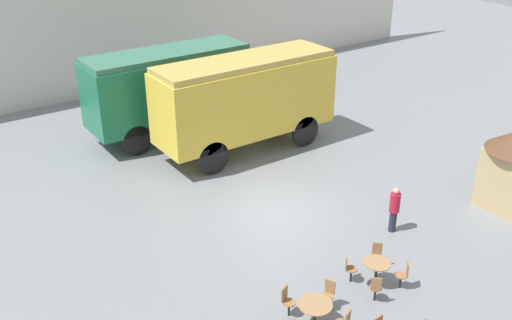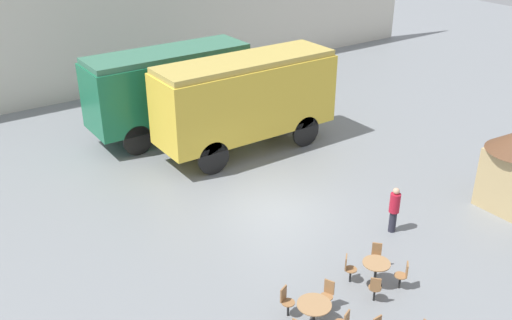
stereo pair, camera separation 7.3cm
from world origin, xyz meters
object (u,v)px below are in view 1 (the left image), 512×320
Objects in this scene: cafe_table_near at (377,268)px; visitor_person at (394,208)px; cafe_chair_0 at (349,267)px; cafe_table_far at (315,308)px; streamlined_locomotive at (181,83)px; passenger_coach_vintage at (246,96)px.

visitor_person is (2.51, 1.68, 0.29)m from cafe_table_near.
cafe_table_near is 0.91× the size of cafe_chair_0.
cafe_table_near reaches higher than cafe_table_far.
cafe_table_far is at bearing -158.55° from visitor_person.
streamlined_locomotive is 9.89× the size of cafe_table_far.
passenger_coach_vintage reaches higher than cafe_chair_0.
visitor_person is at bearing 66.99° from cafe_chair_0.
passenger_coach_vintage is 10.15m from cafe_table_near.
passenger_coach_vintage is 9.78× the size of cafe_table_near.
passenger_coach_vintage is at bearing 65.11° from cafe_table_far.
streamlined_locomotive is 11.25× the size of cafe_table_near.
streamlined_locomotive is 3.57m from passenger_coach_vintage.
streamlined_locomotive is at bearing 86.07° from cafe_table_near.
cafe_table_far is (-2.54, -0.30, -0.01)m from cafe_table_near.
cafe_table_far is at bearing -110.21° from cafe_chair_0.
cafe_table_near is (-2.12, -9.75, -1.85)m from passenger_coach_vintage.
cafe_chair_0 reaches higher than cafe_table_near.
cafe_table_near is (-0.90, -13.10, -1.75)m from streamlined_locomotive.
visitor_person reaches higher than cafe_chair_0.
visitor_person is (5.04, 1.98, 0.30)m from cafe_table_far.
cafe_table_near is 0.77m from cafe_chair_0.
cafe_chair_0 is (-0.53, 0.56, -0.08)m from cafe_table_near.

